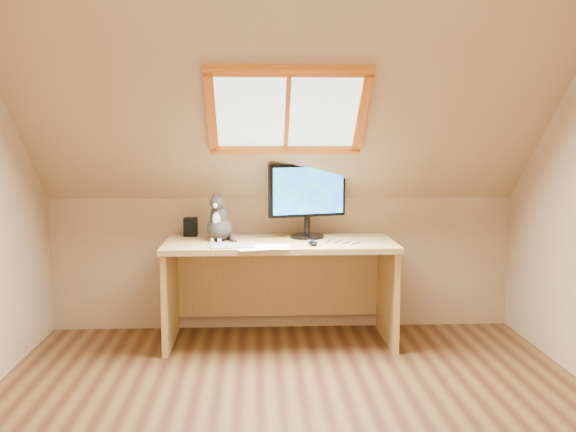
{
  "coord_description": "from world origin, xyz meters",
  "views": [
    {
      "loc": [
        -0.19,
        -3.08,
        1.46
      ],
      "look_at": [
        0.0,
        1.0,
        0.96
      ],
      "focal_mm": 40.0,
      "sensor_mm": 36.0,
      "label": 1
    }
  ],
  "objects": [
    {
      "name": "graphics_tablet",
      "position": [
        -0.36,
        1.16,
        0.74
      ],
      "size": [
        0.31,
        0.23,
        0.01
      ],
      "primitive_type": "cube",
      "rotation": [
        0.0,
        0.0,
        0.09
      ],
      "color": "#B2B2B7",
      "rests_on": "desk"
    },
    {
      "name": "desk_speaker",
      "position": [
        -0.69,
        1.63,
        0.8
      ],
      "size": [
        0.1,
        0.1,
        0.14
      ],
      "primitive_type": "cube",
      "rotation": [
        0.0,
        0.0,
        -0.03
      ],
      "color": "black",
      "rests_on": "desk"
    },
    {
      "name": "desk",
      "position": [
        -0.04,
        1.45,
        0.51
      ],
      "size": [
        1.61,
        0.7,
        0.73
      ],
      "color": "#DEB069",
      "rests_on": "ground"
    },
    {
      "name": "papers",
      "position": [
        -0.13,
        1.12,
        0.74
      ],
      "size": [
        0.33,
        0.27,
        0.0
      ],
      "color": "white",
      "rests_on": "desk"
    },
    {
      "name": "room_shell",
      "position": [
        0.0,
        -0.09,
        1.43
      ],
      "size": [
        3.52,
        3.52,
        2.41
      ],
      "color": "tan",
      "rests_on": "ground"
    },
    {
      "name": "ground",
      "position": [
        0.0,
        0.0,
        0.0
      ],
      "size": [
        3.5,
        3.5,
        0.0
      ],
      "primitive_type": "plane",
      "color": "brown",
      "rests_on": "ground"
    },
    {
      "name": "mouse",
      "position": [
        0.18,
        1.18,
        0.75
      ],
      "size": [
        0.07,
        0.11,
        0.03
      ],
      "primitive_type": "ellipsoid",
      "rotation": [
        0.0,
        0.0,
        0.18
      ],
      "color": "black",
      "rests_on": "desk"
    },
    {
      "name": "monitor",
      "position": [
        0.17,
        1.5,
        1.04
      ],
      "size": [
        0.57,
        0.24,
        0.53
      ],
      "color": "black",
      "rests_on": "desk"
    },
    {
      "name": "cables",
      "position": [
        0.3,
        1.26,
        0.74
      ],
      "size": [
        0.51,
        0.26,
        0.01
      ],
      "color": "silver",
      "rests_on": "desk"
    },
    {
      "name": "cat",
      "position": [
        -0.46,
        1.42,
        0.86
      ],
      "size": [
        0.24,
        0.27,
        0.35
      ],
      "color": "#3A3633",
      "rests_on": "desk"
    }
  ]
}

